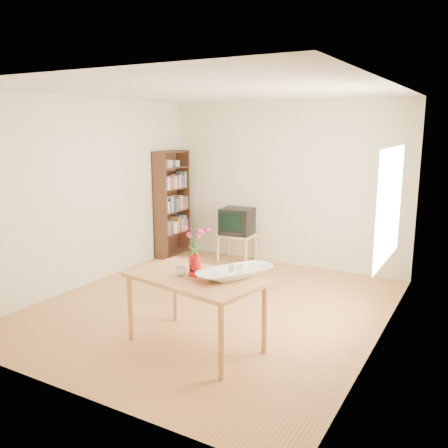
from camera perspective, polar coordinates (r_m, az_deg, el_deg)
The scene contains 11 objects.
room at distance 5.63m, azimuth -1.23°, elevation 2.44°, with size 4.50×4.50×4.50m.
table at distance 4.75m, azimuth -3.51°, elevation -7.26°, with size 1.47×1.01×0.75m.
tv_stand at distance 7.84m, azimuth 1.57°, elevation -1.72°, with size 0.60×0.45×0.46m.
bookshelf at distance 8.17m, azimuth -6.27°, elevation 2.00°, with size 0.28×0.70×1.80m.
pitcher at distance 4.73m, azimuth -3.49°, elevation -5.04°, with size 0.14×0.22×0.21m.
flowers at distance 4.66m, azimuth -3.54°, elevation -1.84°, with size 0.24×0.24×0.34m, color #BD2C6B, non-canonical shape.
mug at distance 4.73m, azimuth -5.26°, elevation -5.73°, with size 0.11×0.11×0.09m, color white.
bowl at distance 4.62m, azimuth 1.35°, elevation -3.45°, with size 0.53×0.53×0.50m, color white.
teacup_a at distance 4.65m, azimuth 0.91°, elevation -3.98°, with size 0.07×0.07×0.06m, color white.
teacup_b at distance 4.63m, azimuth 1.95°, elevation -4.05°, with size 0.07×0.07×0.06m, color white.
television at distance 7.79m, azimuth 1.63°, elevation 0.39°, with size 0.54×0.51×0.43m.
Camera 1 is at (2.88, -4.77, 2.21)m, focal length 38.00 mm.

